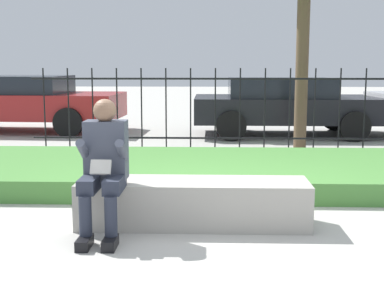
# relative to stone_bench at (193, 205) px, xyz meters

# --- Properties ---
(ground_plane) EXTENTS (60.00, 60.00, 0.00)m
(ground_plane) POSITION_rel_stone_bench_xyz_m (0.24, 0.00, -0.19)
(ground_plane) COLOR #B2AFA8
(stone_bench) EXTENTS (2.22, 0.57, 0.44)m
(stone_bench) POSITION_rel_stone_bench_xyz_m (0.00, 0.00, 0.00)
(stone_bench) COLOR #ADA89E
(stone_bench) RESTS_ON ground_plane
(person_seated_reader) EXTENTS (0.42, 0.73, 1.24)m
(person_seated_reader) POSITION_rel_stone_bench_xyz_m (-0.79, -0.32, 0.48)
(person_seated_reader) COLOR black
(person_seated_reader) RESTS_ON ground_plane
(grass_berm) EXTENTS (8.22, 2.52, 0.26)m
(grass_berm) POSITION_rel_stone_bench_xyz_m (0.24, 1.96, -0.07)
(grass_berm) COLOR #4C893D
(grass_berm) RESTS_ON ground_plane
(iron_fence) EXTENTS (6.22, 0.03, 1.47)m
(iron_fence) POSITION_rel_stone_bench_xyz_m (0.24, 3.96, 0.57)
(iron_fence) COLOR black
(iron_fence) RESTS_ON ground_plane
(car_parked_left) EXTENTS (4.71, 2.16, 1.27)m
(car_parked_left) POSITION_rel_stone_bench_xyz_m (-4.25, 7.02, 0.50)
(car_parked_left) COLOR maroon
(car_parked_left) RESTS_ON ground_plane
(car_parked_center) EXTENTS (3.97, 2.02, 1.23)m
(car_parked_center) POSITION_rel_stone_bench_xyz_m (1.77, 6.56, 0.48)
(car_parked_center) COLOR black
(car_parked_center) RESTS_ON ground_plane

